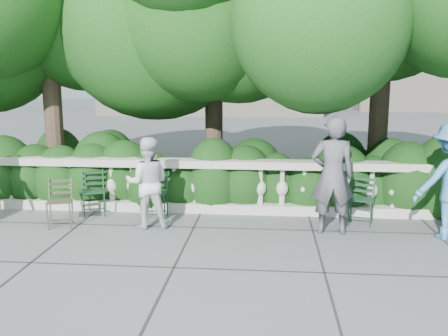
# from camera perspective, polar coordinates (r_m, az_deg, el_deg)

# --- Properties ---
(ground) EXTENTS (90.00, 90.00, 0.00)m
(ground) POSITION_cam_1_polar(r_m,az_deg,el_deg) (7.72, -0.67, -8.70)
(ground) COLOR #4D5054
(ground) RESTS_ON ground
(balustrade) EXTENTS (12.00, 0.44, 1.00)m
(balustrade) POSITION_cam_1_polar(r_m,az_deg,el_deg) (9.31, 0.44, -2.20)
(balustrade) COLOR #9E998E
(balustrade) RESTS_ON ground
(shrub_hedge) EXTENTS (15.00, 2.60, 1.70)m
(shrub_hedge) POSITION_cam_1_polar(r_m,az_deg,el_deg) (10.58, 0.97, -3.32)
(shrub_hedge) COLOR black
(shrub_hedge) RESTS_ON ground
(tree_canopy) EXTENTS (15.04, 6.52, 6.78)m
(tree_canopy) POSITION_cam_1_polar(r_m,az_deg,el_deg) (10.53, 5.05, 18.28)
(tree_canopy) COLOR #3F3023
(tree_canopy) RESTS_ON ground
(chair_a) EXTENTS (0.58, 0.61, 0.84)m
(chair_a) POSITION_cam_1_polar(r_m,az_deg,el_deg) (9.40, -14.55, -5.48)
(chair_a) COLOR black
(chair_a) RESTS_ON ground
(chair_c) EXTENTS (0.47, 0.51, 0.84)m
(chair_c) POSITION_cam_1_polar(r_m,az_deg,el_deg) (9.04, -7.88, -5.88)
(chair_c) COLOR black
(chair_c) RESTS_ON ground
(chair_f) EXTENTS (0.55, 0.58, 0.84)m
(chair_f) POSITION_cam_1_polar(r_m,az_deg,el_deg) (8.87, 15.18, -6.49)
(chair_f) COLOR black
(chair_f) RESTS_ON ground
(chair_weathered) EXTENTS (0.56, 0.58, 0.84)m
(chair_weathered) POSITION_cam_1_polar(r_m,az_deg,el_deg) (8.86, -18.24, -6.67)
(chair_weathered) COLOR black
(chair_weathered) RESTS_ON ground
(person_woman_grey) EXTENTS (0.71, 0.47, 1.92)m
(person_woman_grey) POSITION_cam_1_polar(r_m,az_deg,el_deg) (8.20, 12.29, -0.84)
(person_woman_grey) COLOR #45464B
(person_woman_grey) RESTS_ON ground
(person_casual_man) EXTENTS (0.83, 0.70, 1.54)m
(person_casual_man) POSITION_cam_1_polar(r_m,az_deg,el_deg) (8.46, -8.72, -1.67)
(person_casual_man) COLOR silver
(person_casual_man) RESTS_ON ground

